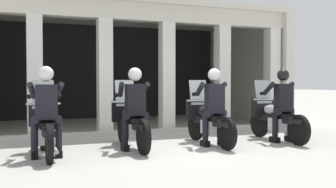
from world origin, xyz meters
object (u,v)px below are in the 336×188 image
object	(u,v)px
motorcycle_far_right	(274,118)
police_officer_far_right	(283,99)
police_officer_center_left	(135,101)
motorcycle_center_right	(207,120)
motorcycle_far_left	(45,127)
police_officer_center_right	(214,100)
motorcycle_center_left	(131,123)
police_officer_far_left	(46,104)

from	to	relation	value
motorcycle_far_right	police_officer_far_right	bearing A→B (deg)	-95.35
police_officer_center_left	motorcycle_center_right	world-z (taller)	police_officer_center_left
motorcycle_far_left	police_officer_far_right	size ratio (longest dim) A/B	1.29
motorcycle_far_right	police_officer_far_right	xyz separation A→B (m)	(-0.00, -0.28, 0.44)
police_officer_center_right	motorcycle_far_right	size ratio (longest dim) A/B	0.78
motorcycle_far_right	police_officer_far_right	world-z (taller)	police_officer_far_right
motorcycle_far_left	police_officer_center_left	bearing A→B (deg)	-5.03
motorcycle_center_left	police_officer_center_right	xyz separation A→B (m)	(1.64, -0.39, 0.44)
police_officer_center_left	police_officer_center_right	bearing A→B (deg)	-6.72
motorcycle_far_left	motorcycle_center_left	world-z (taller)	same
motorcycle_center_left	motorcycle_far_left	bearing A→B (deg)	-176.28
motorcycle_center_right	police_officer_center_right	distance (m)	0.52
motorcycle_far_left	motorcycle_center_right	xyz separation A→B (m)	(3.29, 0.09, 0.00)
motorcycle_center_left	police_officer_far_right	size ratio (longest dim) A/B	1.29
police_officer_far_left	motorcycle_center_left	xyz separation A→B (m)	(1.65, 0.48, -0.44)
motorcycle_far_left	police_officer_far_left	world-z (taller)	police_officer_far_left
motorcycle_center_left	police_officer_center_left	bearing A→B (deg)	-93.27
police_officer_center_left	police_officer_far_right	distance (m)	3.29
motorcycle_far_left	motorcycle_far_right	world-z (taller)	same
police_officer_center_left	motorcycle_far_right	world-z (taller)	police_officer_center_left
motorcycle_far_left	motorcycle_center_right	world-z (taller)	same
police_officer_far_right	motorcycle_center_right	bearing A→B (deg)	162.92
police_officer_far_right	motorcycle_far_left	bearing A→B (deg)	171.87
police_officer_center_right	police_officer_center_left	bearing A→B (deg)	176.83
motorcycle_center_left	police_officer_far_right	bearing A→B (deg)	-10.90
motorcycle_far_right	motorcycle_far_left	bearing A→B (deg)	175.16
police_officer_far_left	police_officer_far_right	xyz separation A→B (m)	(4.94, 0.02, 0.00)
motorcycle_far_right	police_officer_far_left	bearing A→B (deg)	178.45
police_officer_far_left	police_officer_center_left	world-z (taller)	same
motorcycle_far_left	police_officer_far_left	size ratio (longest dim) A/B	1.29
motorcycle_far_left	police_officer_center_left	world-z (taller)	police_officer_center_left
police_officer_far_left	motorcycle_center_right	size ratio (longest dim) A/B	0.78
police_officer_center_right	police_officer_far_right	world-z (taller)	same
motorcycle_center_left	motorcycle_far_right	world-z (taller)	same
police_officer_center_left	police_officer_center_right	world-z (taller)	same
police_officer_far_right	police_officer_center_left	bearing A→B (deg)	171.91
police_officer_far_left	motorcycle_far_right	world-z (taller)	police_officer_far_left
motorcycle_center_left	motorcycle_center_right	xyz separation A→B (m)	(1.65, -0.11, 0.00)
motorcycle_far_left	police_officer_far_right	bearing A→B (deg)	-4.96
motorcycle_far_left	police_officer_center_right	size ratio (longest dim) A/B	1.29
motorcycle_far_left	police_officer_far_right	distance (m)	4.96
motorcycle_center_left	police_officer_far_right	xyz separation A→B (m)	(3.29, -0.46, 0.44)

